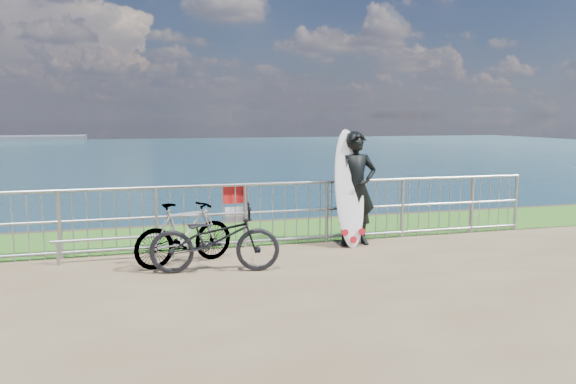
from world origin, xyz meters
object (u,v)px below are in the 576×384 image
object	(u,v)px
bicycle_near	(215,239)
bicycle_far	(184,233)
surfboard	(349,193)
surfer	(356,189)

from	to	relation	value
bicycle_near	bicycle_far	size ratio (longest dim) A/B	1.16
surfboard	bicycle_near	distance (m)	2.74
bicycle_far	surfboard	bearing A→B (deg)	-101.97
surfer	bicycle_near	size ratio (longest dim) A/B	1.06
bicycle_near	bicycle_far	bearing A→B (deg)	44.53
surfer	bicycle_far	world-z (taller)	surfer
surfer	surfboard	bearing A→B (deg)	-151.84
bicycle_near	bicycle_far	world-z (taller)	bicycle_near
surfer	bicycle_far	xyz separation A→B (m)	(-3.06, -0.56, -0.51)
surfboard	surfer	bearing A→B (deg)	28.18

